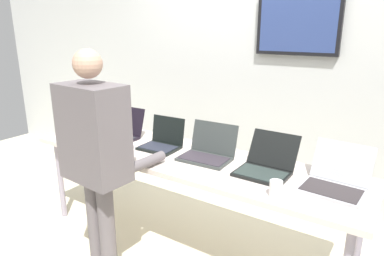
{
  "coord_description": "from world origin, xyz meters",
  "views": [
    {
      "loc": [
        1.39,
        -2.0,
        1.73
      ],
      "look_at": [
        0.1,
        -0.04,
        1.04
      ],
      "focal_mm": 32.01,
      "sensor_mm": 36.0,
      "label": 1
    }
  ],
  "objects": [
    {
      "name": "ground",
      "position": [
        0.0,
        0.0,
        -0.02
      ],
      "size": [
        8.0,
        8.0,
        0.04
      ],
      "primitive_type": "cube",
      "color": "beige"
    },
    {
      "name": "workbench",
      "position": [
        0.0,
        0.0,
        0.74
      ],
      "size": [
        2.66,
        0.7,
        0.79
      ],
      "color": "beige",
      "rests_on": "ground"
    },
    {
      "name": "laptop_station_2",
      "position": [
        0.17,
        0.06,
        0.85
      ],
      "size": [
        0.38,
        0.32,
        0.25
      ],
      "color": "#343A38",
      "rests_on": "workbench"
    },
    {
      "name": "laptop_station_1",
      "position": [
        -0.25,
        0.05,
        0.85
      ],
      "size": [
        0.31,
        0.28,
        0.24
      ],
      "color": "black",
      "rests_on": "workbench"
    },
    {
      "name": "back_wall",
      "position": [
        0.01,
        1.13,
        1.27
      ],
      "size": [
        8.0,
        0.11,
        2.51
      ],
      "color": "silver",
      "rests_on": "ground"
    },
    {
      "name": "laptop_station_4",
      "position": [
        1.07,
        0.05,
        0.85
      ],
      "size": [
        0.37,
        0.39,
        0.25
      ],
      "color": "#AFAFB5",
      "rests_on": "workbench"
    },
    {
      "name": "coffee_mug",
      "position": [
        0.81,
        -0.25,
        0.84
      ],
      "size": [
        0.07,
        0.07,
        0.1
      ],
      "color": "white",
      "rests_on": "workbench"
    },
    {
      "name": "person",
      "position": [
        -0.26,
        -0.62,
        0.97
      ],
      "size": [
        0.46,
        0.61,
        1.61
      ],
      "color": "#645C5F",
      "rests_on": "ground"
    },
    {
      "name": "laptop_station_3",
      "position": [
        0.63,
        0.05,
        0.85
      ],
      "size": [
        0.34,
        0.39,
        0.24
      ],
      "color": "black",
      "rests_on": "workbench"
    },
    {
      "name": "equipment_box",
      "position": [
        -1.11,
        0.08,
        0.94
      ],
      "size": [
        0.34,
        0.3,
        0.3
      ],
      "color": "#5C5A66",
      "rests_on": "workbench"
    },
    {
      "name": "laptop_station_0",
      "position": [
        -0.7,
        0.05,
        0.85
      ],
      "size": [
        0.31,
        0.33,
        0.26
      ],
      "color": "black",
      "rests_on": "workbench"
    }
  ]
}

